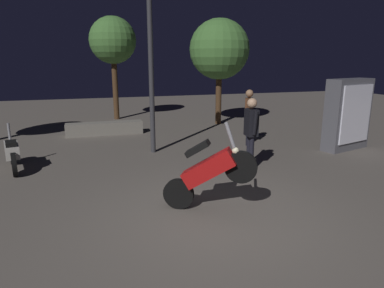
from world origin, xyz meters
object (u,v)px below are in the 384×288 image
at_px(person_rider_beside, 249,112).
at_px(person_bystander_far, 251,127).
at_px(kiosk_billboard, 348,115).
at_px(motorcycle_white_parked_left, 12,153).
at_px(motorcycle_red_foreground, 209,171).
at_px(streetlamp_near, 150,47).

distance_m(person_rider_beside, person_bystander_far, 2.55).
bearing_deg(kiosk_billboard, motorcycle_white_parked_left, -19.70).
height_order(motorcycle_red_foreground, motorcycle_white_parked_left, motorcycle_red_foreground).
bearing_deg(person_bystander_far, motorcycle_red_foreground, -127.57).
bearing_deg(motorcycle_white_parked_left, motorcycle_red_foreground, -146.40).
bearing_deg(motorcycle_red_foreground, person_rider_beside, 85.81).
xyz_separation_m(motorcycle_red_foreground, person_rider_beside, (2.85, 4.25, 0.30)).
height_order(person_rider_beside, kiosk_billboard, kiosk_billboard).
relative_size(person_rider_beside, kiosk_billboard, 0.83).
bearing_deg(kiosk_billboard, person_rider_beside, -42.74).
height_order(motorcycle_red_foreground, streetlamp_near, streetlamp_near).
bearing_deg(motorcycle_white_parked_left, person_bystander_far, -119.45).
xyz_separation_m(motorcycle_white_parked_left, person_rider_beside, (6.62, 0.63, 0.61)).
bearing_deg(motorcycle_red_foreground, kiosk_billboard, 57.90).
relative_size(person_bystander_far, streetlamp_near, 0.38).
xyz_separation_m(person_bystander_far, streetlamp_near, (-1.95, 2.32, 1.91)).
distance_m(person_rider_beside, kiosk_billboard, 2.90).
relative_size(motorcycle_white_parked_left, kiosk_billboard, 0.78).
xyz_separation_m(person_rider_beside, streetlamp_near, (-3.03, 0.00, 1.92)).
bearing_deg(motorcycle_white_parked_left, streetlamp_near, -92.49).
distance_m(motorcycle_red_foreground, kiosk_billboard, 6.17).
distance_m(streetlamp_near, kiosk_billboard, 6.08).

